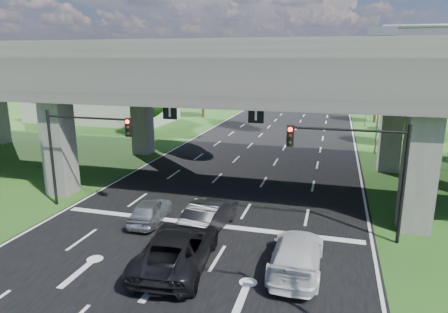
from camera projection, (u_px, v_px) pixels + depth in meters
The scene contains 18 objects.
ground at pixel (181, 254), 18.87m from camera, with size 160.00×160.00×0.00m, color #1F4E19.
road at pixel (233, 188), 28.21m from camera, with size 18.00×120.00×0.03m, color black.
overpass at pixel (241, 73), 28.16m from camera, with size 80.00×15.00×10.00m.
warehouse at pixel (103, 107), 57.90m from camera, with size 20.00×10.00×4.00m, color #9E9E99.
signal_right at pixel (358, 159), 19.49m from camera, with size 5.76×0.54×6.00m.
signal_left at pixel (80, 141), 23.59m from camera, with size 5.76×0.54×6.00m.
streetlight_far at pixel (376, 92), 37.22m from camera, with size 3.38×0.25×10.00m.
streetlight_beyond at pixel (365, 82), 52.17m from camera, with size 3.38×0.25×10.00m.
tree_left_near at pixel (150, 95), 45.65m from camera, with size 4.50×4.50×7.80m.
tree_left_mid at pixel (157, 94), 54.07m from camera, with size 3.91×3.90×6.76m.
tree_left_far at pixel (203, 84), 60.26m from camera, with size 4.80×4.80×8.32m.
tree_right_near at pixel (402, 103), 40.51m from camera, with size 4.20×4.20×7.28m.
tree_right_mid at pixel (419, 99), 47.28m from camera, with size 3.91×3.90×6.76m.
tree_right_far at pixel (378, 88), 55.64m from camera, with size 4.50×4.50×7.80m.
car_silver at pixel (150, 211), 22.30m from camera, with size 1.56×3.89×1.33m, color #BABCC2.
car_dark at pixel (210, 215), 21.35m from camera, with size 1.68×4.82×1.59m, color black.
car_white at pixel (297, 254), 17.17m from camera, with size 2.14×5.27×1.53m, color silver.
car_trailing at pixel (177, 248), 17.53m from camera, with size 2.81×6.10×1.69m, color black.
Camera 1 is at (6.61, -16.00, 9.04)m, focal length 32.00 mm.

